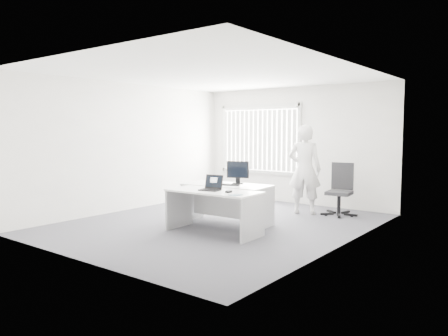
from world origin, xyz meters
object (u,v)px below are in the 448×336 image
Objects in this scene: desk_far at (227,195)px; laptop at (210,183)px; desk_near at (214,202)px; person at (305,169)px; office_chair at (340,199)px; monitor at (238,172)px.

laptop reaches higher than desk_far.
desk_near is 2.60m from person.
desk_far is 1.57× the size of office_chair.
laptop is (-0.47, -2.58, -0.07)m from person.
desk_near is at bearing 40.74° from laptop.
desk_near is at bearing -74.90° from desk_far.
desk_near is 0.35m from laptop.
person reaches higher than desk_far.
laptop is 1.02m from monitor.
office_chair is 2.35m from monitor.
laptop reaches higher than desk_near.
desk_near is 3.04m from office_chair.
desk_far is 3.97× the size of monitor.
monitor is at bearing -130.63° from office_chair.
laptop is at bearing -118.02° from office_chair.
office_chair is (1.36, 2.09, -0.20)m from desk_far.
monitor is at bearing 60.47° from desk_far.
desk_near is at bearing -100.32° from monitor.
office_chair reaches higher than laptop.
laptop is 0.78× the size of monitor.
monitor is (-1.27, -1.88, 0.63)m from office_chair.
desk_near is 0.96× the size of desk_far.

